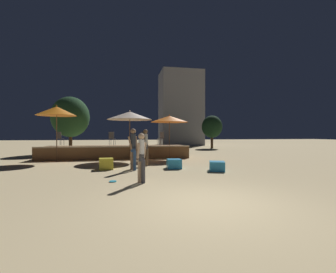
% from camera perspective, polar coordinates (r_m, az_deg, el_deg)
% --- Properties ---
extents(ground_plane, '(120.00, 120.00, 0.00)m').
position_cam_1_polar(ground_plane, '(5.44, 9.89, -16.34)').
color(ground_plane, '#D1B784').
extents(wooden_deck, '(9.51, 2.84, 0.85)m').
position_cam_1_polar(wooden_deck, '(15.77, -12.96, -3.80)').
color(wooden_deck, brown).
rests_on(wooden_deck, ground).
extents(patio_umbrella_0, '(2.73, 2.73, 3.06)m').
position_cam_1_polar(patio_umbrella_0, '(13.97, -9.69, 5.25)').
color(patio_umbrella_0, brown).
rests_on(patio_umbrella_0, ground).
extents(patio_umbrella_1, '(2.21, 2.21, 3.28)m').
position_cam_1_polar(patio_umbrella_1, '(14.62, -26.45, 5.81)').
color(patio_umbrella_1, brown).
rests_on(patio_umbrella_1, ground).
extents(patio_umbrella_2, '(2.44, 2.44, 2.87)m').
position_cam_1_polar(patio_umbrella_2, '(14.63, 0.35, 4.47)').
color(patio_umbrella_2, brown).
rests_on(patio_umbrella_2, ground).
extents(cube_seat_0, '(0.67, 0.67, 0.43)m').
position_cam_1_polar(cube_seat_0, '(10.50, 1.56, -6.92)').
color(cube_seat_0, '#2D9EDB').
rests_on(cube_seat_0, ground).
extents(cube_seat_1, '(0.81, 0.81, 0.41)m').
position_cam_1_polar(cube_seat_1, '(10.01, 12.34, -7.36)').
color(cube_seat_1, '#2D9EDB').
rests_on(cube_seat_1, ground).
extents(cube_seat_2, '(0.68, 0.68, 0.50)m').
position_cam_1_polar(cube_seat_2, '(10.59, -15.45, -6.69)').
color(cube_seat_2, yellow).
rests_on(cube_seat_2, ground).
extents(person_0, '(0.45, 0.42, 1.83)m').
position_cam_1_polar(person_0, '(10.00, -8.82, -2.67)').
color(person_0, '#997051').
rests_on(person_0, ground).
extents(person_1, '(0.39, 0.38, 1.61)m').
position_cam_1_polar(person_1, '(7.37, -6.77, -5.09)').
color(person_1, tan).
rests_on(person_1, ground).
extents(person_2, '(0.34, 0.51, 1.84)m').
position_cam_1_polar(person_2, '(11.27, -5.73, -2.29)').
color(person_2, brown).
rests_on(person_2, ground).
extents(bistro_chair_0, '(0.48, 0.48, 0.90)m').
position_cam_1_polar(bistro_chair_0, '(15.83, -1.74, -0.13)').
color(bistro_chair_0, '#47474C').
rests_on(bistro_chair_0, wooden_deck).
extents(bistro_chair_1, '(0.43, 0.43, 0.90)m').
position_cam_1_polar(bistro_chair_1, '(15.51, -14.09, -0.16)').
color(bistro_chair_1, '#47474C').
rests_on(bistro_chair_1, wooden_deck).
extents(bistro_chair_2, '(0.44, 0.44, 0.90)m').
position_cam_1_polar(bistro_chair_2, '(16.40, -6.34, -0.11)').
color(bistro_chair_2, '#2D3338').
rests_on(bistro_chair_2, wooden_deck).
extents(bistro_chair_3, '(0.44, 0.44, 0.90)m').
position_cam_1_polar(bistro_chair_3, '(16.70, -25.83, -0.15)').
color(bistro_chair_3, '#47474C').
rests_on(bistro_chair_3, wooden_deck).
extents(frisbee_disc, '(0.24, 0.24, 0.03)m').
position_cam_1_polar(frisbee_disc, '(7.81, -13.85, -11.00)').
color(frisbee_disc, '#33B2D8').
rests_on(frisbee_disc, ground).
extents(background_tree_0, '(2.28, 2.28, 3.69)m').
position_cam_1_polar(background_tree_0, '(25.72, 11.10, 2.42)').
color(background_tree_0, '#3D2B1C').
rests_on(background_tree_0, ground).
extents(background_tree_1, '(3.06, 3.06, 4.72)m').
position_cam_1_polar(background_tree_1, '(20.53, -23.53, 4.56)').
color(background_tree_1, '#3D2B1C').
rests_on(background_tree_1, ground).
extents(distant_building, '(5.99, 4.76, 10.80)m').
position_cam_1_polar(distant_building, '(33.69, 3.18, 7.07)').
color(distant_building, gray).
rests_on(distant_building, ground).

